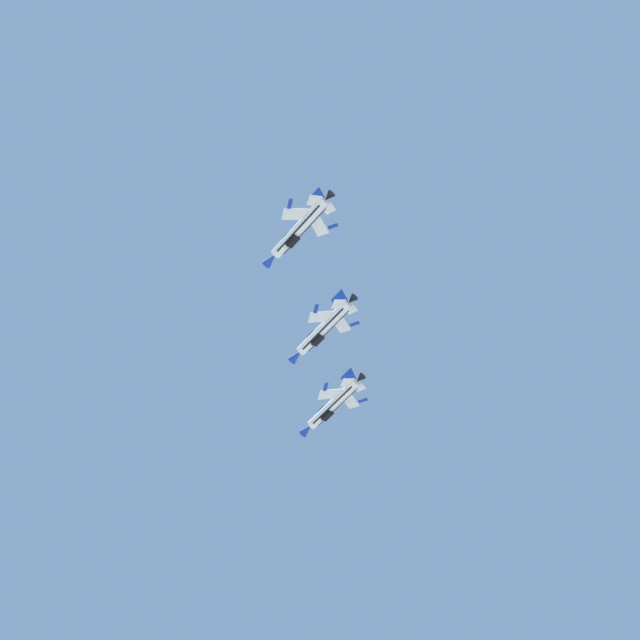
% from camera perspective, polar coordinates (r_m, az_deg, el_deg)
% --- Properties ---
extents(fighter_jet_lead, '(9.83, 15.23, 5.14)m').
position_cam_1_polar(fighter_jet_lead, '(169.65, 0.74, -4.93)').
color(fighter_jet_lead, white).
extents(fighter_jet_left_wing, '(9.72, 15.23, 5.31)m').
position_cam_1_polar(fighter_jet_left_wing, '(160.31, 0.18, -0.50)').
color(fighter_jet_left_wing, white).
extents(fighter_jet_right_wing, '(9.82, 15.23, 5.15)m').
position_cam_1_polar(fighter_jet_right_wing, '(151.80, -1.24, 5.29)').
color(fighter_jet_right_wing, white).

